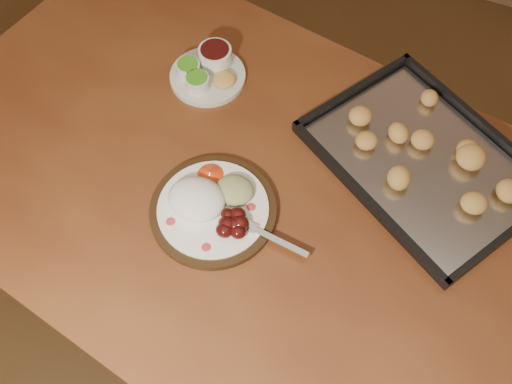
% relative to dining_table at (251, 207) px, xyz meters
% --- Properties ---
extents(dining_table, '(1.64, 1.15, 0.75)m').
position_rel_dining_table_xyz_m(dining_table, '(0.00, 0.00, 0.00)').
color(dining_table, brown).
rests_on(dining_table, ground).
extents(dinner_plate, '(0.34, 0.26, 0.06)m').
position_rel_dining_table_xyz_m(dinner_plate, '(-0.05, -0.09, 0.12)').
color(dinner_plate, black).
rests_on(dinner_plate, dining_table).
extents(condiment_saucer, '(0.18, 0.18, 0.06)m').
position_rel_dining_table_xyz_m(condiment_saucer, '(-0.21, 0.23, 0.12)').
color(condiment_saucer, beige).
rests_on(condiment_saucer, dining_table).
extents(baking_tray, '(0.57, 0.53, 0.05)m').
position_rel_dining_table_xyz_m(baking_tray, '(0.31, 0.20, 0.11)').
color(baking_tray, black).
rests_on(baking_tray, dining_table).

